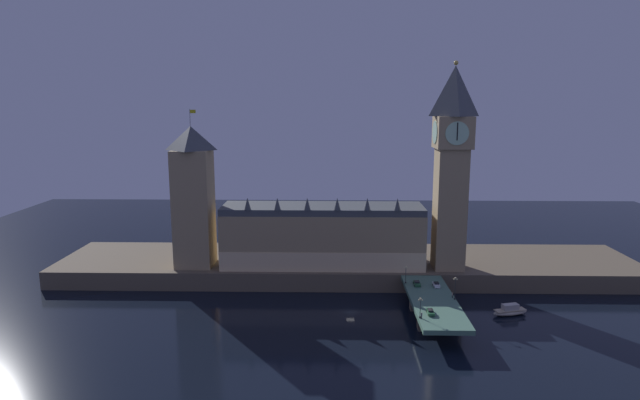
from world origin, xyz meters
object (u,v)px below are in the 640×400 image
boat_downstream (510,311)px  clock_tower (452,161)px  car_northbound_trail (430,312)px  street_lamp_mid (455,286)px  pedestrian_mid_walk (452,295)px  car_northbound_lead (417,283)px  pedestrian_near_rail (422,315)px  car_southbound_trail (436,285)px  street_lamp_far (406,272)px  victoria_tower (193,197)px  street_lamp_near (420,305)px

boat_downstream → clock_tower: bearing=116.7°
car_northbound_trail → street_lamp_mid: street_lamp_mid is taller
pedestrian_mid_walk → car_northbound_lead: bearing=128.7°
boat_downstream → pedestrian_near_rail: bearing=-148.9°
clock_tower → pedestrian_near_rail: 62.73m
car_southbound_trail → pedestrian_near_rail: (-9.17, -26.27, 0.21)m
street_lamp_far → boat_downstream: 34.54m
car_northbound_lead → car_southbound_trail: (6.11, -1.55, 0.06)m
pedestrian_mid_walk → boat_downstream: bearing=7.2°
street_lamp_mid → boat_downstream: (18.49, 3.76, -9.60)m
clock_tower → pedestrian_mid_walk: bearing=-99.0°
pedestrian_mid_walk → boat_downstream: size_ratio=0.14×
victoria_tower → street_lamp_near: (75.04, -47.76, -22.17)m
street_lamp_near → car_northbound_trail: bearing=41.2°
car_northbound_lead → street_lamp_far: size_ratio=0.75×
car_northbound_trail → clock_tower: bearing=72.1°
clock_tower → car_northbound_lead: 45.11m
car_northbound_trail → pedestrian_mid_walk: bearing=55.0°
car_northbound_trail → street_lamp_far: bearing=97.5°
car_northbound_trail → street_lamp_near: street_lamp_near is taller
victoria_tower → street_lamp_mid: bearing=-20.6°
victoria_tower → pedestrian_near_rail: 92.86m
car_northbound_lead → boat_downstream: 30.06m
car_northbound_lead → car_northbound_trail: car_northbound_lead is taller
clock_tower → victoria_tower: clock_tower is taller
street_lamp_far → boat_downstream: bearing=-19.2°
clock_tower → car_northbound_lead: bearing=-126.5°
pedestrian_near_rail → victoria_tower: bearing=147.5°
pedestrian_near_rail → street_lamp_mid: street_lamp_mid is taller
car_southbound_trail → street_lamp_far: bearing=160.3°
victoria_tower → boat_downstream: size_ratio=4.76×
pedestrian_near_rail → street_lamp_near: (-0.40, 0.26, 2.82)m
victoria_tower → boat_downstream: 114.80m
street_lamp_far → car_southbound_trail: bearing=-19.7°
pedestrian_near_rail → street_lamp_mid: 19.90m
car_northbound_trail → car_southbound_trail: car_southbound_trail is taller
street_lamp_near → street_lamp_far: size_ratio=1.00×
clock_tower → car_northbound_lead: (-13.99, -18.91, -38.49)m
street_lamp_near → street_lamp_far: (-0.00, 29.44, 0.01)m
victoria_tower → boat_downstream: bearing=-15.4°
pedestrian_near_rail → street_lamp_mid: bearing=49.9°
clock_tower → pedestrian_near_rail: bearing=-110.0°
street_lamp_far → boat_downstream: size_ratio=0.50×
street_lamp_far → victoria_tower: bearing=166.3°
clock_tower → car_northbound_trail: clock_tower is taller
street_lamp_mid → street_lamp_far: size_ratio=1.18×
victoria_tower → car_northbound_lead: (78.50, -20.21, -25.26)m
car_northbound_trail → pedestrian_near_rail: (-3.06, -3.28, 0.28)m
pedestrian_near_rail → clock_tower: bearing=70.0°
clock_tower → street_lamp_far: clock_tower is taller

